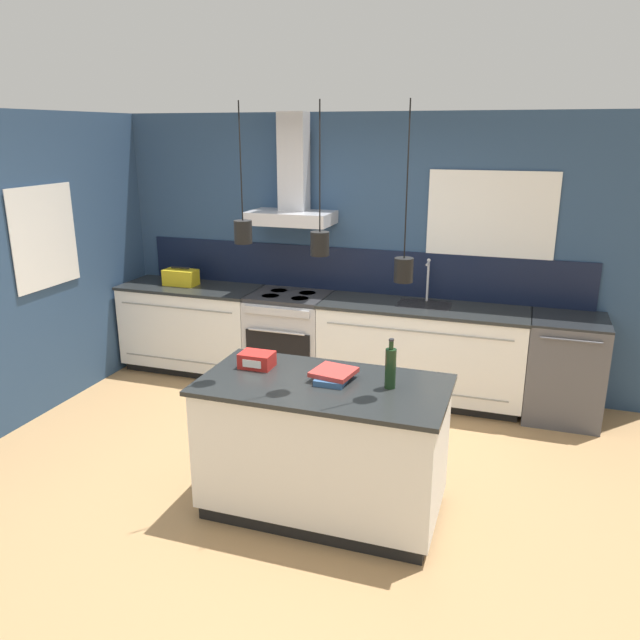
{
  "coord_description": "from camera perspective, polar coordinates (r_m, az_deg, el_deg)",
  "views": [
    {
      "loc": [
        1.58,
        -3.77,
        2.44
      ],
      "look_at": [
        0.13,
        0.54,
        1.05
      ],
      "focal_mm": 35.0,
      "sensor_mm": 36.0,
      "label": 1
    }
  ],
  "objects": [
    {
      "name": "counter_run_sink",
      "position": [
        5.87,
        9.24,
        -2.92
      ],
      "size": [
        1.88,
        0.64,
        1.31
      ],
      "color": "black",
      "rests_on": "ground_plane"
    },
    {
      "name": "wall_left",
      "position": [
        6.11,
        -22.99,
        4.95
      ],
      "size": [
        0.08,
        3.8,
        2.6
      ],
      "color": "navy",
      "rests_on": "ground_plane"
    },
    {
      "name": "ground_plane",
      "position": [
        4.76,
        -3.67,
        -13.87
      ],
      "size": [
        16.0,
        16.0,
        0.0
      ],
      "primitive_type": "plane",
      "color": "#A87F51",
      "rests_on": "ground"
    },
    {
      "name": "dishwasher",
      "position": [
        5.82,
        21.45,
        -4.15
      ],
      "size": [
        0.63,
        0.65,
        0.91
      ],
      "color": "#4C4C51",
      "rests_on": "ground_plane"
    },
    {
      "name": "counter_run_left",
      "position": [
        6.65,
        -11.52,
        -0.66
      ],
      "size": [
        1.43,
        0.64,
        0.91
      ],
      "color": "black",
      "rests_on": "ground_plane"
    },
    {
      "name": "kitchen_island",
      "position": [
        4.15,
        0.29,
        -11.5
      ],
      "size": [
        1.57,
        0.83,
        0.91
      ],
      "color": "black",
      "rests_on": "ground_plane"
    },
    {
      "name": "book_stack",
      "position": [
        3.99,
        1.31,
        -4.99
      ],
      "size": [
        0.29,
        0.33,
        0.07
      ],
      "color": "#335684",
      "rests_on": "kitchen_island"
    },
    {
      "name": "bottle_on_island",
      "position": [
        3.85,
        6.46,
        -4.33
      ],
      "size": [
        0.07,
        0.07,
        0.32
      ],
      "color": "#193319",
      "rests_on": "kitchen_island"
    },
    {
      "name": "yellow_toolbox",
      "position": [
        6.56,
        -12.61,
        3.84
      ],
      "size": [
        0.34,
        0.18,
        0.19
      ],
      "color": "gold",
      "rests_on": "counter_run_left"
    },
    {
      "name": "wall_back",
      "position": [
        6.08,
        3.0,
        6.71
      ],
      "size": [
        5.6,
        2.46,
        2.6
      ],
      "color": "navy",
      "rests_on": "ground_plane"
    },
    {
      "name": "red_supply_box",
      "position": [
        4.21,
        -5.8,
        -3.65
      ],
      "size": [
        0.22,
        0.17,
        0.1
      ],
      "color": "red",
      "rests_on": "kitchen_island"
    },
    {
      "name": "oven_range",
      "position": [
        6.19,
        -2.8,
        -1.71
      ],
      "size": [
        0.75,
        0.66,
        0.91
      ],
      "color": "#B5B5BA",
      "rests_on": "ground_plane"
    }
  ]
}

